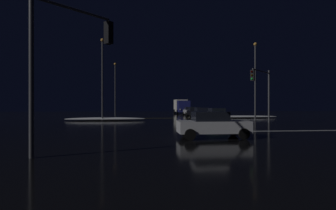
# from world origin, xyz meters

# --- Properties ---
(ground) EXTENTS (120.00, 120.00, 0.10)m
(ground) POSITION_xyz_m (0.00, 0.00, -0.05)
(ground) COLOR black
(stop_line_north) EXTENTS (0.35, 14.73, 0.01)m
(stop_line_north) POSITION_xyz_m (0.00, 8.58, 0.00)
(stop_line_north) COLOR white
(stop_line_north) RESTS_ON ground
(centre_line_ns) EXTENTS (22.00, 0.15, 0.01)m
(centre_line_ns) POSITION_xyz_m (0.00, 20.18, 0.00)
(centre_line_ns) COLOR yellow
(centre_line_ns) RESTS_ON ground
(crosswalk_bar_east) EXTENTS (14.73, 0.40, 0.01)m
(crosswalk_bar_east) POSITION_xyz_m (8.68, 0.00, 0.00)
(crosswalk_bar_east) COLOR white
(crosswalk_bar_east) RESTS_ON ground
(snow_bank_left_curb) EXTENTS (9.96, 1.50, 0.41)m
(snow_bank_left_curb) POSITION_xyz_m (-9.38, 14.74, 0.20)
(snow_bank_left_curb) COLOR white
(snow_bank_left_curb) RESTS_ON ground
(snow_bank_right_curb) EXTENTS (11.85, 1.50, 0.37)m
(snow_bank_right_curb) POSITION_xyz_m (9.38, 19.42, 0.19)
(snow_bank_right_curb) COLOR white
(snow_bank_right_curb) RESTS_ON ground
(sedan_green) EXTENTS (2.02, 4.33, 1.57)m
(sedan_green) POSITION_xyz_m (3.94, 11.69, 0.80)
(sedan_green) COLOR #14512D
(sedan_green) RESTS_ON ground
(sedan_blue) EXTENTS (2.02, 4.33, 1.57)m
(sedan_blue) POSITION_xyz_m (3.36, 17.34, 0.80)
(sedan_blue) COLOR navy
(sedan_blue) RESTS_ON ground
(sedan_black) EXTENTS (2.02, 4.33, 1.57)m
(sedan_black) POSITION_xyz_m (3.50, 23.44, 0.80)
(sedan_black) COLOR black
(sedan_black) RESTS_ON ground
(sedan_silver) EXTENTS (2.02, 4.33, 1.57)m
(sedan_silver) POSITION_xyz_m (3.95, 30.23, 0.80)
(sedan_silver) COLOR #B7B7BC
(sedan_silver) RESTS_ON ground
(box_truck) EXTENTS (2.68, 8.28, 3.08)m
(box_truck) POSITION_xyz_m (3.59, 38.28, 1.71)
(box_truck) COLOR navy
(box_truck) RESTS_ON ground
(sedan_white_crossing) EXTENTS (4.33, 2.02, 1.57)m
(sedan_white_crossing) POSITION_xyz_m (-0.70, -3.68, 0.80)
(sedan_white_crossing) COLOR silver
(sedan_white_crossing) RESTS_ON ground
(traffic_signal_sw) EXTENTS (2.84, 2.84, 6.31)m
(traffic_signal_sw) POSITION_xyz_m (-7.91, -7.91, 4.32)
(traffic_signal_sw) COLOR #4C4C51
(traffic_signal_sw) RESTS_ON ground
(traffic_signal_ne) EXTENTS (3.53, 3.53, 5.74)m
(traffic_signal_ne) POSITION_xyz_m (7.55, 7.55, 4.00)
(traffic_signal_ne) COLOR #4C4C51
(traffic_signal_ne) RESTS_ON ground
(streetlamp_right_near) EXTENTS (0.44, 0.44, 10.02)m
(streetlamp_right_near) POSITION_xyz_m (9.68, 14.18, 5.71)
(streetlamp_right_near) COLOR #424247
(streetlamp_right_near) RESTS_ON ground
(streetlamp_left_far) EXTENTS (0.44, 0.44, 9.57)m
(streetlamp_left_far) POSITION_xyz_m (-9.68, 30.18, 5.49)
(streetlamp_left_far) COLOR #424247
(streetlamp_left_far) RESTS_ON ground
(streetlamp_left_near) EXTENTS (0.44, 0.44, 10.09)m
(streetlamp_left_near) POSITION_xyz_m (-9.68, 14.18, 5.75)
(streetlamp_left_near) COLOR #424247
(streetlamp_left_near) RESTS_ON ground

